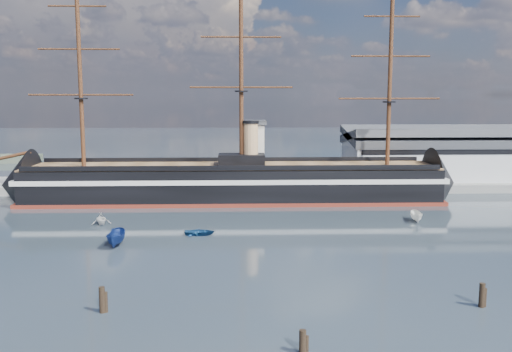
{
  "coord_description": "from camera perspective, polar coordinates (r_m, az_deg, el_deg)",
  "views": [
    {
      "loc": [
        -1.71,
        -63.09,
        23.02
      ],
      "look_at": [
        1.75,
        35.0,
        9.0
      ],
      "focal_mm": 40.0,
      "sensor_mm": 36.0,
      "label": 1
    }
  ],
  "objects": [
    {
      "name": "ground",
      "position": [
        105.64,
        -1.05,
        -4.46
      ],
      "size": [
        600.0,
        600.0,
        0.0
      ],
      "primitive_type": "plane",
      "color": "#1B252C",
      "rests_on": "ground"
    },
    {
      "name": "quay",
      "position": [
        141.47,
        2.75,
        -1.25
      ],
      "size": [
        180.0,
        18.0,
        2.0
      ],
      "primitive_type": "cube",
      "color": "slate",
      "rests_on": "ground"
    },
    {
      "name": "warehouse",
      "position": [
        155.78,
        20.54,
        2.07
      ],
      "size": [
        63.0,
        21.0,
        11.6
      ],
      "color": "#B7BABC",
      "rests_on": "ground"
    },
    {
      "name": "quay_tower",
      "position": [
        136.82,
        -0.04,
        2.56
      ],
      "size": [
        5.0,
        5.0,
        15.0
      ],
      "color": "silver",
      "rests_on": "ground"
    },
    {
      "name": "warship",
      "position": [
        124.57,
        -3.17,
        -0.65
      ],
      "size": [
        112.88,
        16.24,
        53.94
      ],
      "rotation": [
        0.0,
        0.0,
        -0.0
      ],
      "color": "black",
      "rests_on": "ground"
    },
    {
      "name": "motorboat_a",
      "position": [
        90.54,
        -13.77,
        -6.84
      ],
      "size": [
        7.55,
        2.79,
        3.02
      ],
      "primitive_type": "imported",
      "rotation": [
        0.0,
        0.0,
        0.0
      ],
      "color": "navy",
      "rests_on": "ground"
    },
    {
      "name": "motorboat_b",
      "position": [
        95.29,
        -5.65,
        -5.89
      ],
      "size": [
        1.27,
        3.14,
        1.46
      ],
      "primitive_type": "imported",
      "rotation": [
        0.0,
        0.0,
        1.56
      ],
      "color": "navy",
      "rests_on": "ground"
    },
    {
      "name": "motorboat_c",
      "position": [
        108.51,
        15.74,
        -4.43
      ],
      "size": [
        6.17,
        2.97,
        2.37
      ],
      "primitive_type": "imported",
      "rotation": [
        0.0,
        0.0,
        -0.14
      ],
      "color": "white",
      "rests_on": "ground"
    },
    {
      "name": "motorboat_d",
      "position": [
        106.04,
        -15.21,
        -4.7
      ],
      "size": [
        6.88,
        4.78,
        2.32
      ],
      "primitive_type": "imported",
      "rotation": [
        0.0,
        0.0,
        0.36
      ],
      "color": "silver",
      "rests_on": "ground"
    },
    {
      "name": "piling_near_left",
      "position": [
        64.56,
        -15.09,
        -13.05
      ],
      "size": [
        0.64,
        0.64,
        3.55
      ],
      "primitive_type": "cylinder",
      "color": "black",
      "rests_on": "ground"
    },
    {
      "name": "piling_near_right",
      "position": [
        68.52,
        21.6,
        -12.09
      ],
      "size": [
        0.64,
        0.64,
        3.41
      ],
      "primitive_type": "cylinder",
      "color": "black",
      "rests_on": "ground"
    }
  ]
}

